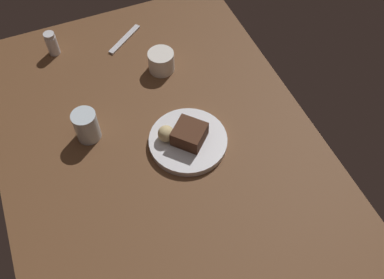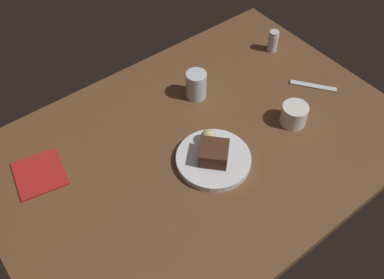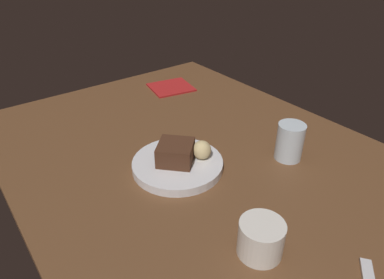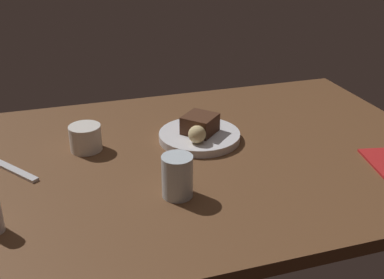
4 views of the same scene
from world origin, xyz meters
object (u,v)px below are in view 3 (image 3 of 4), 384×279
(dessert_plate, at_px, (178,165))
(water_glass, at_px, (290,142))
(chocolate_cake_slice, at_px, (176,153))
(folded_napkin, at_px, (171,87))
(coffee_cup, at_px, (261,238))
(bread_roll, at_px, (202,150))

(dessert_plate, height_order, water_glass, water_glass)
(chocolate_cake_slice, bearing_deg, dessert_plate, -126.40)
(water_glass, bearing_deg, folded_napkin, -2.05)
(folded_napkin, bearing_deg, water_glass, 177.95)
(water_glass, bearing_deg, coffee_cup, 120.74)
(bread_roll, bearing_deg, chocolate_cake_slice, 64.98)
(dessert_plate, distance_m, bread_roll, 0.07)
(chocolate_cake_slice, relative_size, coffee_cup, 1.00)
(chocolate_cake_slice, distance_m, water_glass, 0.28)
(dessert_plate, relative_size, water_glass, 2.31)
(folded_napkin, bearing_deg, coffee_cup, 157.36)
(dessert_plate, distance_m, folded_napkin, 0.48)
(coffee_cup, bearing_deg, dessert_plate, -6.01)
(chocolate_cake_slice, distance_m, coffee_cup, 0.29)
(coffee_cup, relative_size, folded_napkin, 0.57)
(dessert_plate, height_order, chocolate_cake_slice, chocolate_cake_slice)
(bread_roll, distance_m, coffee_cup, 0.28)
(dessert_plate, bearing_deg, folded_napkin, -32.52)
(bread_roll, height_order, coffee_cup, same)
(chocolate_cake_slice, bearing_deg, folded_napkin, -32.99)
(bread_roll, height_order, folded_napkin, bread_roll)
(dessert_plate, bearing_deg, water_glass, -117.82)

